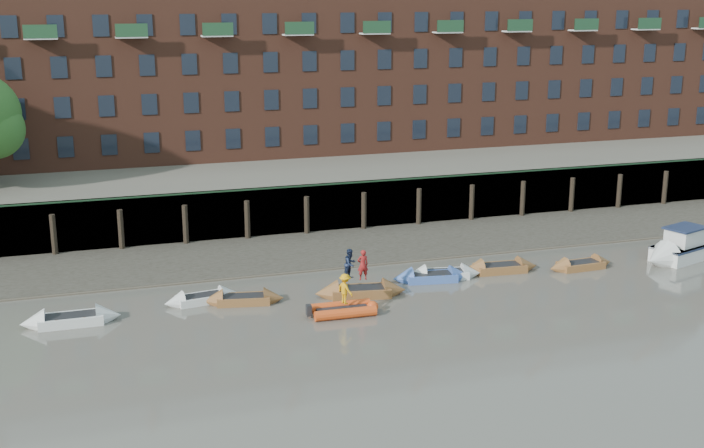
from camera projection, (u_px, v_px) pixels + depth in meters
name	position (u px, v px, depth m)	size (l,w,h in m)	color
ground	(473.00, 356.00, 39.41)	(220.00, 220.00, 0.00)	#5D5950
foreshore	(352.00, 247.00, 56.00)	(110.00, 8.00, 0.50)	#3D382F
mud_band	(369.00, 262.00, 52.87)	(110.00, 1.60, 0.10)	#4C4336
river_wall	(333.00, 207.00, 59.63)	(110.00, 1.23, 3.30)	#2D2A26
bank_terrace	(286.00, 169.00, 72.18)	(110.00, 28.00, 3.20)	#5E594D
apartment_terrace	(281.00, 28.00, 70.20)	(80.60, 15.56, 20.98)	brown
rowboat_0	(71.00, 320.00, 43.05)	(4.76, 1.41, 1.38)	silver
rowboat_1	(202.00, 298.00, 46.09)	(4.15, 1.75, 1.17)	silver
rowboat_2	(243.00, 299.00, 45.93)	(4.37, 1.96, 1.22)	brown
rowboat_3	(361.00, 292.00, 46.99)	(5.07, 2.20, 1.42)	brown
rowboat_4	(431.00, 277.00, 49.47)	(4.53, 1.91, 1.27)	#4060AE
rowboat_5	(444.00, 274.00, 49.98)	(4.42, 2.00, 1.24)	silver
rowboat_6	(500.00, 268.00, 51.03)	(4.61, 1.66, 1.31)	brown
rowboat_7	(581.00, 265.00, 51.63)	(4.21, 1.40, 1.21)	brown
rib_tender	(345.00, 309.00, 44.37)	(3.46, 1.69, 0.60)	#D74616
motor_launch	(677.00, 250.00, 53.04)	(6.54, 3.92, 2.57)	silver
person_rower_a	(363.00, 265.00, 46.53)	(0.60, 0.39, 1.64)	maroon
person_rower_b	(350.00, 264.00, 46.68)	(0.80, 0.62, 1.65)	#19233F
person_rib_crew	(345.00, 289.00, 44.14)	(1.01, 0.58, 1.56)	orange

